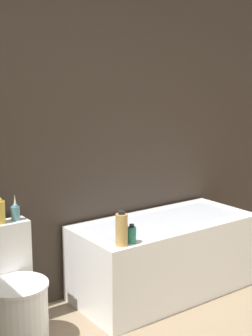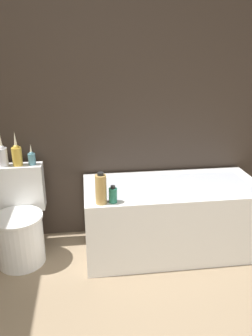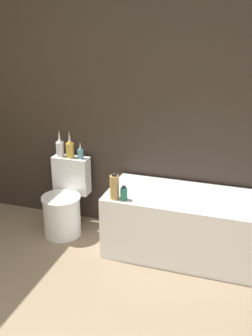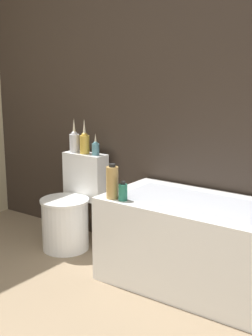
% 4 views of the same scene
% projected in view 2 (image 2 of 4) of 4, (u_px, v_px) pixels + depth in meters
% --- Properties ---
extents(wall_back_tiled, '(6.40, 0.06, 2.60)m').
position_uv_depth(wall_back_tiled, '(62.00, 89.00, 2.61)').
color(wall_back_tiled, '#332821').
rests_on(wall_back_tiled, ground_plane).
extents(bathtub, '(1.41, 0.65, 0.58)m').
position_uv_depth(bathtub, '(171.00, 216.00, 2.71)').
color(bathtub, white).
rests_on(bathtub, ground).
extents(toilet, '(0.38, 0.52, 0.73)m').
position_uv_depth(toilet, '(20.00, 224.00, 2.58)').
color(toilet, white).
rests_on(toilet, ground).
extents(vase_gold, '(0.08, 0.08, 0.28)m').
position_uv_depth(vase_gold, '(2.00, 155.00, 2.56)').
color(vase_gold, silver).
rests_on(vase_gold, toilet).
extents(vase_silver, '(0.08, 0.08, 0.28)m').
position_uv_depth(vase_silver, '(17.00, 154.00, 2.57)').
color(vase_silver, gold).
rests_on(vase_silver, toilet).
extents(vase_bronze, '(0.06, 0.06, 0.17)m').
position_uv_depth(vase_bronze, '(32.00, 158.00, 2.60)').
color(vase_bronze, teal).
rests_on(vase_bronze, toilet).
extents(shampoo_bottle_tall, '(0.08, 0.08, 0.23)m').
position_uv_depth(shampoo_bottle_tall, '(101.00, 189.00, 2.26)').
color(shampoo_bottle_tall, tan).
rests_on(shampoo_bottle_tall, bathtub).
extents(shampoo_bottle_short, '(0.06, 0.06, 0.13)m').
position_uv_depth(shampoo_bottle_short, '(113.00, 195.00, 2.29)').
color(shampoo_bottle_short, '#267259').
rests_on(shampoo_bottle_short, bathtub).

